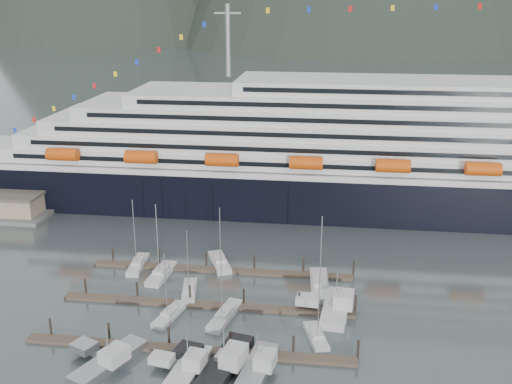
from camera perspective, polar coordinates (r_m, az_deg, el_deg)
ground at (r=96.31m, az=-2.13°, el=-11.87°), size 1600.00×1600.00×0.00m
cruise_ship at (r=142.55m, az=13.55°, el=3.07°), size 210.00×30.40×50.30m
dock_near at (r=88.77m, az=-6.46°, el=-14.64°), size 48.18×2.28×3.20m
dock_mid at (r=99.60m, az=-4.68°, el=-10.62°), size 48.18×2.28×3.20m
dock_far at (r=110.90m, az=-3.29°, el=-7.40°), size 48.18×2.28×3.20m
sailboat_a at (r=110.15m, az=-9.00°, el=-7.72°), size 3.55×9.58×14.58m
sailboat_b at (r=103.63m, az=-6.37°, el=-9.39°), size 3.70×8.89×12.25m
sailboat_c at (r=97.11m, az=-8.20°, el=-11.52°), size 4.10×8.49×11.68m
sailboat_d at (r=96.03m, az=-3.00°, el=-11.71°), size 4.44×10.33×12.37m
sailboat_e at (r=114.50m, az=-11.18°, el=-6.81°), size 3.03×9.27×13.95m
sailboat_f at (r=113.35m, az=-3.48°, el=-6.74°), size 6.05×9.62×12.22m
sailboat_g at (r=105.39m, az=6.05°, el=-8.85°), size 3.77×12.17×14.27m
sailboat_h at (r=91.13m, az=5.75°, el=-13.59°), size 4.31×8.04×11.13m
trawler_a at (r=87.36m, az=-13.94°, el=-15.28°), size 10.31×12.55×6.71m
trawler_b at (r=84.18m, az=-6.55°, el=-16.24°), size 8.01×10.49×6.54m
trawler_c at (r=84.53m, az=-3.16°, el=-15.93°), size 10.48×14.46×7.16m
trawler_d at (r=83.80m, az=0.04°, el=-16.28°), size 8.50×11.42×6.55m
trawler_e at (r=98.01m, az=7.52°, el=-10.80°), size 9.33×12.23×7.77m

